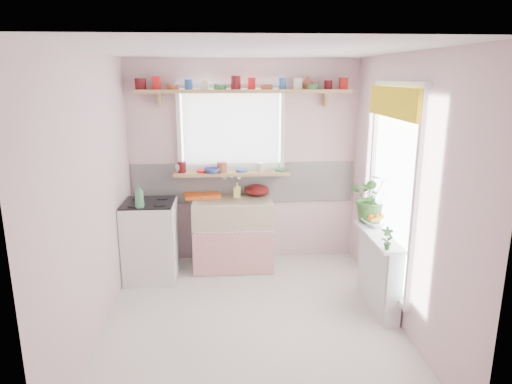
{
  "coord_description": "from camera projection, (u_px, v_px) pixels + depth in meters",
  "views": [
    {
      "loc": [
        -0.23,
        -3.96,
        2.3
      ],
      "look_at": [
        0.08,
        0.55,
        1.14
      ],
      "focal_mm": 32.0,
      "sensor_mm": 36.0,
      "label": 1
    }
  ],
  "objects": [
    {
      "name": "jade_plant",
      "position": [
        373.0,
        197.0,
        4.82
      ],
      "size": [
        0.59,
        0.54,
        0.55
      ],
      "primitive_type": "imported",
      "rotation": [
        0.0,
        0.0,
        -0.28
      ],
      "color": "#335E25",
      "rests_on": "radiator_ledge"
    },
    {
      "name": "fruit",
      "position": [
        377.0,
        217.0,
        4.74
      ],
      "size": [
        0.2,
        0.14,
        0.1
      ],
      "color": "orange",
      "rests_on": "fruit_bowl"
    },
    {
      "name": "shelf_vase",
      "position": [
        308.0,
        83.0,
        5.4
      ],
      "size": [
        0.16,
        0.16,
        0.15
      ],
      "primitive_type": "imported",
      "rotation": [
        0.0,
        0.0,
        -0.15
      ],
      "color": "#B45337",
      "rests_on": "pine_shelf"
    },
    {
      "name": "herb_pot",
      "position": [
        387.0,
        238.0,
        4.08
      ],
      "size": [
        0.12,
        0.08,
        0.21
      ],
      "primitive_type": "imported",
      "rotation": [
        0.0,
        0.0,
        -0.05
      ],
      "color": "#266027",
      "rests_on": "radiator_ledge"
    },
    {
      "name": "cooker",
      "position": [
        151.0,
        240.0,
        5.24
      ],
      "size": [
        0.58,
        0.58,
        0.93
      ],
      "color": "white",
      "rests_on": "ground"
    },
    {
      "name": "shelf_crockery",
      "position": [
        244.0,
        84.0,
        5.29
      ],
      "size": [
        2.47,
        0.11,
        0.12
      ],
      "color": "#590F14",
      "rests_on": "pine_shelf"
    },
    {
      "name": "fruit_bowl",
      "position": [
        376.0,
        223.0,
        4.75
      ],
      "size": [
        0.34,
        0.34,
        0.07
      ],
      "primitive_type": "imported",
      "rotation": [
        0.0,
        0.0,
        0.33
      ],
      "color": "white",
      "rests_on": "radiator_ledge"
    },
    {
      "name": "sink_unit",
      "position": [
        233.0,
        233.0,
        5.55
      ],
      "size": [
        0.95,
        0.65,
        1.11
      ],
      "color": "white",
      "rests_on": "ground"
    },
    {
      "name": "sill_bowl",
      "position": [
        212.0,
        171.0,
        5.47
      ],
      "size": [
        0.21,
        0.21,
        0.06
      ],
      "primitive_type": "imported",
      "rotation": [
        0.0,
        0.0,
        -0.09
      ],
      "color": "#354CAD",
      "rests_on": "windowsill"
    },
    {
      "name": "colander",
      "position": [
        257.0,
        190.0,
        5.65
      ],
      "size": [
        0.39,
        0.39,
        0.14
      ],
      "primitive_type": "ellipsoid",
      "rotation": [
        0.0,
        0.0,
        0.31
      ],
      "color": "#530E0E",
      "rests_on": "sink_unit"
    },
    {
      "name": "sill_cup",
      "position": [
        181.0,
        168.0,
        5.52
      ],
      "size": [
        0.16,
        0.16,
        0.1
      ],
      "primitive_type": "imported",
      "rotation": [
        0.0,
        0.0,
        -0.23
      ],
      "color": "beige",
      "rests_on": "windowsill"
    },
    {
      "name": "windowsill",
      "position": [
        232.0,
        173.0,
        5.55
      ],
      "size": [
        1.4,
        0.22,
        0.04
      ],
      "primitive_type": "cube",
      "color": "tan",
      "rests_on": "room"
    },
    {
      "name": "radiator_ledge",
      "position": [
        379.0,
        270.0,
        4.6
      ],
      "size": [
        0.22,
        0.95,
        0.78
      ],
      "color": "white",
      "rests_on": "ground"
    },
    {
      "name": "pine_shelf",
      "position": [
        244.0,
        91.0,
        5.31
      ],
      "size": [
        2.52,
        0.24,
        0.04
      ],
      "primitive_type": "cube",
      "color": "tan",
      "rests_on": "room"
    },
    {
      "name": "dish_tray",
      "position": [
        202.0,
        195.0,
        5.61
      ],
      "size": [
        0.48,
        0.39,
        0.04
      ],
      "primitive_type": "cube",
      "rotation": [
        0.0,
        0.0,
        0.19
      ],
      "color": "#E95914",
      "rests_on": "sink_unit"
    },
    {
      "name": "room",
      "position": [
        307.0,
        163.0,
        4.95
      ],
      "size": [
        3.2,
        3.2,
        3.2
      ],
      "color": "silver",
      "rests_on": "ground"
    },
    {
      "name": "cooker_bottle",
      "position": [
        139.0,
        196.0,
        4.88
      ],
      "size": [
        0.12,
        0.12,
        0.26
      ],
      "primitive_type": "imported",
      "rotation": [
        0.0,
        0.0,
        -0.24
      ],
      "color": "#418259",
      "rests_on": "cooker"
    },
    {
      "name": "soap_bottle_sink",
      "position": [
        237.0,
        190.0,
        5.56
      ],
      "size": [
        0.09,
        0.1,
        0.19
      ],
      "primitive_type": "imported",
      "rotation": [
        0.0,
        0.0,
        -0.13
      ],
      "color": "#E2DE64",
      "rests_on": "sink_unit"
    },
    {
      "name": "sill_crockery",
      "position": [
        228.0,
        167.0,
        5.53
      ],
      "size": [
        1.35,
        0.11,
        0.12
      ],
      "color": "#590F14",
      "rests_on": "windowsill"
    }
  ]
}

